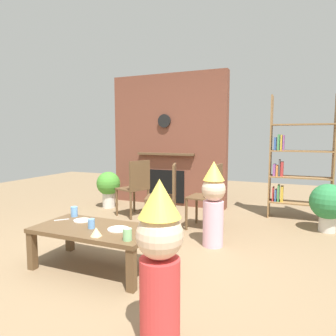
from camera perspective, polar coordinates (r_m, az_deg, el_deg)
name	(u,v)px	position (r m, az deg, el deg)	size (l,w,h in m)	color
ground_plane	(139,262)	(3.24, -5.46, -17.26)	(12.00, 12.00, 0.00)	#846B4C
brick_fireplace_feature	(168,141)	(5.65, 0.08, 5.18)	(2.20, 0.28, 2.40)	brown
bookshelf	(295,163)	(5.03, 22.76, 0.87)	(0.90, 0.28, 1.90)	olive
coffee_table	(95,233)	(3.07, -13.50, -11.85)	(1.18, 0.62, 0.40)	brown
paper_cup_near_left	(127,234)	(2.63, -7.65, -12.28)	(0.08, 0.08, 0.10)	#8CD18C
paper_cup_near_right	(74,212)	(3.49, -17.22, -7.84)	(0.07, 0.07, 0.11)	#669EE0
paper_cup_center	(91,224)	(3.02, -14.22, -10.10)	(0.06, 0.06, 0.09)	#669EE0
paper_plate_front	(118,229)	(2.93, -9.32, -11.28)	(0.20, 0.20, 0.01)	white
paper_plate_rear	(82,220)	(3.30, -15.84, -9.45)	(0.17, 0.17, 0.01)	white
birthday_cake_slice	(96,232)	(2.79, -13.37, -11.57)	(0.10, 0.10, 0.08)	#EAC68C
table_fork	(62,220)	(3.40, -19.39, -9.16)	(0.15, 0.02, 0.01)	silver
child_with_cone_hat	(160,260)	(1.89, -1.57, -16.87)	(0.29, 0.29, 1.03)	#D13838
child_in_pink	(213,202)	(3.55, 8.53, -6.27)	(0.28, 0.28, 0.99)	#EAB2C6
dining_chair_left	(136,185)	(4.81, -6.03, -3.18)	(0.52, 0.52, 0.90)	brown
dining_chair_middle	(168,192)	(4.17, -0.09, -4.58)	(0.51, 0.51, 0.90)	brown
dining_chair_right	(210,193)	(4.18, 7.94, -4.61)	(0.43, 0.43, 0.90)	brown
potted_plant_tall	(328,203)	(4.58, 27.91, -5.90)	(0.47, 0.47, 0.65)	beige
potted_plant_short	(108,186)	(5.52, -11.14, -3.31)	(0.42, 0.42, 0.65)	beige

